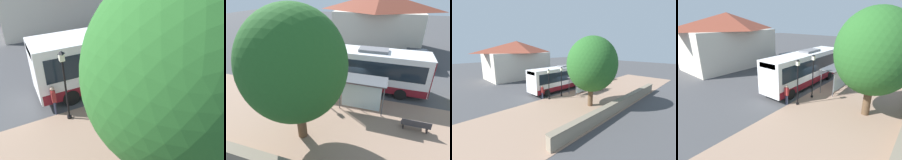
{
  "view_description": "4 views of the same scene",
  "coord_description": "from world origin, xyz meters",
  "views": [
    {
      "loc": [
        -9.7,
        5.69,
        8.02
      ],
      "look_at": [
        0.57,
        0.38,
        0.91
      ],
      "focal_mm": 35.0,
      "sensor_mm": 36.0,
      "label": 1
    },
    {
      "loc": [
        -12.89,
        -3.13,
        8.34
      ],
      "look_at": [
        -1.3,
        0.54,
        2.0
      ],
      "focal_mm": 28.0,
      "sensor_mm": 36.0,
      "label": 2
    },
    {
      "loc": [
        -15.37,
        15.16,
        6.67
      ],
      "look_at": [
        -1.03,
        1.3,
        2.3
      ],
      "focal_mm": 24.0,
      "sensor_mm": 36.0,
      "label": 3
    },
    {
      "loc": [
        -8.76,
        14.51,
        6.98
      ],
      "look_at": [
        1.78,
        1.71,
        1.23
      ],
      "focal_mm": 28.0,
      "sensor_mm": 36.0,
      "label": 4
    }
  ],
  "objects": [
    {
      "name": "ground_plane",
      "position": [
        0.0,
        0.0,
        0.0
      ],
      "size": [
        120.0,
        120.0,
        0.0
      ],
      "primitive_type": "plane",
      "color": "#424244",
      "rests_on": "ground"
    },
    {
      "name": "sidewalk_plaza",
      "position": [
        -4.5,
        0.0,
        0.01
      ],
      "size": [
        9.0,
        44.0,
        0.02
      ],
      "color": "#937560",
      "rests_on": "ground"
    },
    {
      "name": "bench",
      "position": [
        -3.03,
        -5.32,
        0.48
      ],
      "size": [
        0.4,
        1.81,
        0.88
      ],
      "color": "#333338",
      "rests_on": "ground"
    },
    {
      "name": "bus_shelter",
      "position": [
        -1.68,
        -1.47,
        2.07
      ],
      "size": [
        1.63,
        3.5,
        2.5
      ],
      "color": "#515459",
      "rests_on": "ground"
    },
    {
      "name": "parked_car_far_lane",
      "position": [
        8.54,
        -5.9,
        1.0
      ],
      "size": [
        1.95,
        4.51,
        2.06
      ],
      "color": "black",
      "rests_on": "ground"
    },
    {
      "name": "street_lamp_near",
      "position": [
        -0.74,
        1.51,
        2.44
      ],
      "size": [
        0.28,
        0.28,
        4.09
      ],
      "color": "black",
      "rests_on": "ground"
    },
    {
      "name": "shade_tree",
      "position": [
        -5.64,
        1.52,
        4.83
      ],
      "size": [
        5.56,
        5.56,
        7.9
      ],
      "color": "brown",
      "rests_on": "ground"
    },
    {
      "name": "street_lamp_far",
      "position": [
        -0.59,
        3.59,
        2.37
      ],
      "size": [
        0.28,
        0.28,
        3.99
      ],
      "color": "black",
      "rests_on": "ground"
    },
    {
      "name": "bus",
      "position": [
        1.76,
        -0.87,
        1.98
      ],
      "size": [
        2.7,
        11.23,
        3.85
      ],
      "color": "white",
      "rests_on": "ground"
    },
    {
      "name": "pedestrian",
      "position": [
        0.16,
        4.13,
        1.06
      ],
      "size": [
        0.34,
        0.24,
        1.79
      ],
      "color": "#2D3347",
      "rests_on": "ground"
    }
  ]
}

